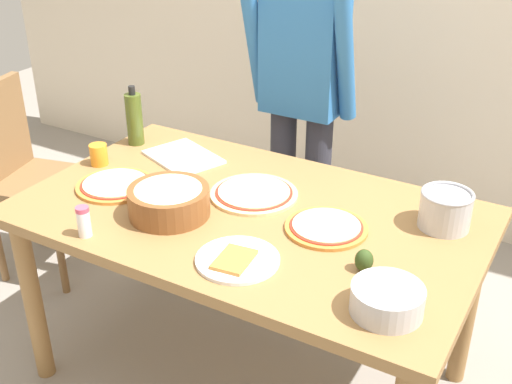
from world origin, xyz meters
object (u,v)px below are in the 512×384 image
(plate_with_slice, at_px, (237,260))
(cup_orange, at_px, (99,155))
(popcorn_bowl, at_px, (169,199))
(salt_shaker, at_px, (84,222))
(olive_oil_bottle, at_px, (134,119))
(pizza_cooked_on_tray, at_px, (326,227))
(chair_wooden_left, at_px, (25,169))
(steel_pot, at_px, (445,209))
(pizza_second_cooked, at_px, (115,185))
(mixing_bowl_steel, at_px, (387,300))
(pizza_raw_on_board, at_px, (254,193))
(avocado, at_px, (364,260))
(cutting_board_white, at_px, (183,157))
(dining_table, at_px, (249,233))
(person_cook, at_px, (302,92))

(plate_with_slice, relative_size, cup_orange, 3.06)
(popcorn_bowl, bearing_deg, salt_shaker, -121.73)
(olive_oil_bottle, bearing_deg, pizza_cooked_on_tray, -13.97)
(chair_wooden_left, relative_size, steel_pot, 5.48)
(pizza_cooked_on_tray, xyz_separation_m, salt_shaker, (-0.66, -0.43, 0.04))
(pizza_second_cooked, distance_m, mixing_bowl_steel, 1.15)
(pizza_raw_on_board, distance_m, plate_with_slice, 0.43)
(cup_orange, bearing_deg, steel_pot, 8.67)
(salt_shaker, bearing_deg, pizza_cooked_on_tray, 32.69)
(plate_with_slice, distance_m, avocado, 0.38)
(popcorn_bowl, bearing_deg, mixing_bowl_steel, -9.49)
(pizza_second_cooked, relative_size, popcorn_bowl, 1.04)
(chair_wooden_left, xyz_separation_m, cup_orange, (0.61, -0.13, 0.26))
(plate_with_slice, bearing_deg, pizza_cooked_on_tray, 63.24)
(cup_orange, height_order, cutting_board_white, cup_orange)
(olive_oil_bottle, bearing_deg, plate_with_slice, -33.45)
(dining_table, distance_m, popcorn_bowl, 0.31)
(pizza_second_cooked, relative_size, steel_pot, 1.68)
(chair_wooden_left, height_order, avocado, chair_wooden_left)
(chair_wooden_left, height_order, olive_oil_bottle, olive_oil_bottle)
(pizza_cooked_on_tray, bearing_deg, pizza_raw_on_board, 164.99)
(plate_with_slice, relative_size, salt_shaker, 2.45)
(plate_with_slice, distance_m, cutting_board_white, 0.79)
(salt_shaker, bearing_deg, popcorn_bowl, 58.27)
(popcorn_bowl, distance_m, olive_oil_bottle, 0.66)
(plate_with_slice, bearing_deg, avocado, 23.34)
(person_cook, bearing_deg, pizza_raw_on_board, -78.52)
(olive_oil_bottle, bearing_deg, cup_orange, -88.10)
(chair_wooden_left, height_order, cutting_board_white, chair_wooden_left)
(pizza_raw_on_board, relative_size, salt_shaker, 3.02)
(popcorn_bowl, distance_m, mixing_bowl_steel, 0.84)
(salt_shaker, bearing_deg, chair_wooden_left, 149.20)
(plate_with_slice, xyz_separation_m, popcorn_bowl, (-0.35, 0.13, 0.05))
(salt_shaker, bearing_deg, plate_with_slice, 12.85)
(steel_pot, height_order, cutting_board_white, steel_pot)
(dining_table, xyz_separation_m, avocado, (0.48, -0.14, 0.13))
(cup_orange, height_order, avocado, cup_orange)
(pizza_cooked_on_tray, bearing_deg, steel_pot, 32.81)
(pizza_cooked_on_tray, height_order, cup_orange, cup_orange)
(dining_table, relative_size, person_cook, 0.99)
(salt_shaker, bearing_deg, pizza_raw_on_board, 56.76)
(popcorn_bowl, height_order, olive_oil_bottle, olive_oil_bottle)
(avocado, bearing_deg, pizza_cooked_on_tray, 140.53)
(person_cook, relative_size, cup_orange, 19.06)
(steel_pot, relative_size, salt_shaker, 1.64)
(person_cook, height_order, cup_orange, person_cook)
(pizza_cooked_on_tray, xyz_separation_m, steel_pot, (0.33, 0.21, 0.06))
(pizza_cooked_on_tray, distance_m, pizza_second_cooked, 0.82)
(steel_pot, relative_size, cup_orange, 2.04)
(steel_pot, distance_m, avocado, 0.40)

